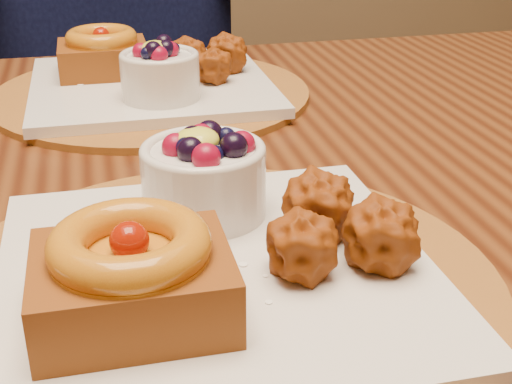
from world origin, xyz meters
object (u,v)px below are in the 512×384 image
(dining_table, at_px, (179,238))
(chair_far, at_px, (80,123))
(place_setting_near, at_px, (210,254))
(place_setting_far, at_px, (149,79))

(dining_table, relative_size, chair_far, 1.69)
(dining_table, relative_size, place_setting_near, 4.21)
(dining_table, relative_size, place_setting_far, 4.21)
(place_setting_near, distance_m, chair_far, 1.06)
(place_setting_far, xyz_separation_m, chair_far, (-0.10, 0.60, -0.25))
(dining_table, distance_m, place_setting_far, 0.24)
(place_setting_far, height_order, chair_far, chair_far)
(place_setting_near, distance_m, place_setting_far, 0.43)
(dining_table, height_order, place_setting_near, place_setting_near)
(place_setting_far, bearing_deg, chair_far, 99.59)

